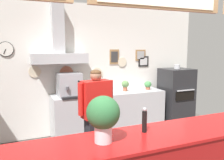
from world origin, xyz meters
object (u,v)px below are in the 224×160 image
(potted_rosemary, at_px, (86,88))
(potted_sage, at_px, (148,85))
(basil_vase, at_px, (103,116))
(potted_oregano, at_px, (125,85))
(shop_worker, at_px, (96,118))
(espresso_machine, at_px, (69,85))
(potted_thyme, at_px, (110,88))
(pepper_grinder, at_px, (144,120))
(pizza_oven, at_px, (176,98))

(potted_rosemary, xyz_separation_m, potted_sage, (1.47, 0.00, -0.03))
(basil_vase, bearing_deg, potted_sage, 51.67)
(potted_oregano, bearing_deg, shop_worker, -130.43)
(shop_worker, bearing_deg, potted_oregano, -140.23)
(shop_worker, relative_size, espresso_machine, 2.94)
(potted_thyme, height_order, basil_vase, basil_vase)
(shop_worker, distance_m, espresso_machine, 1.34)
(pepper_grinder, bearing_deg, potted_rosemary, 86.49)
(pepper_grinder, bearing_deg, shop_worker, 93.52)
(shop_worker, bearing_deg, pepper_grinder, 83.72)
(pepper_grinder, bearing_deg, pizza_oven, 46.61)
(potted_oregano, bearing_deg, potted_sage, -4.36)
(potted_thyme, bearing_deg, potted_rosemary, -179.91)
(potted_thyme, height_order, pepper_grinder, pepper_grinder)
(potted_sage, bearing_deg, potted_rosemary, -179.91)
(pizza_oven, relative_size, potted_rosemary, 6.12)
(pizza_oven, xyz_separation_m, potted_oregano, (-1.28, 0.15, 0.37))
(pizza_oven, bearing_deg, potted_thyme, 176.49)
(potted_thyme, bearing_deg, pepper_grinder, -104.60)
(espresso_machine, distance_m, pepper_grinder, 2.59)
(espresso_machine, bearing_deg, pizza_oven, -2.06)
(potted_thyme, xyz_separation_m, basil_vase, (-1.16, -2.67, 0.25))
(pepper_grinder, height_order, basil_vase, basil_vase)
(espresso_machine, distance_m, potted_sage, 1.84)
(potted_thyme, height_order, potted_sage, potted_sage)
(potted_rosemary, xyz_separation_m, basil_vase, (-0.64, -2.67, 0.22))
(potted_sage, bearing_deg, shop_worker, -142.58)
(shop_worker, relative_size, potted_oregano, 6.84)
(shop_worker, height_order, potted_sage, shop_worker)
(potted_sage, distance_m, pepper_grinder, 3.07)
(espresso_machine, distance_m, potted_thyme, 0.88)
(espresso_machine, xyz_separation_m, potted_thyme, (0.87, 0.01, -0.12))
(pizza_oven, distance_m, basil_vase, 3.87)
(potted_rosemary, xyz_separation_m, pepper_grinder, (-0.16, -2.60, 0.11))
(potted_thyme, bearing_deg, potted_oregano, 6.36)
(shop_worker, xyz_separation_m, potted_thyme, (0.76, 1.31, 0.20))
(pizza_oven, xyz_separation_m, espresso_machine, (-2.56, 0.09, 0.46))
(potted_sage, bearing_deg, pepper_grinder, -122.15)
(potted_sage, bearing_deg, potted_oregano, 175.64)
(basil_vase, bearing_deg, potted_rosemary, 76.53)
(potted_rosemary, bearing_deg, pepper_grinder, -93.51)
(espresso_machine, bearing_deg, potted_oregano, 2.49)
(potted_thyme, relative_size, potted_rosemary, 0.74)
(espresso_machine, relative_size, basil_vase, 1.24)
(shop_worker, distance_m, potted_oregano, 1.79)
(pizza_oven, height_order, potted_oregano, pizza_oven)
(shop_worker, relative_size, potted_rosemary, 6.44)
(espresso_machine, bearing_deg, shop_worker, -84.78)
(potted_rosemary, distance_m, pepper_grinder, 2.60)
(basil_vase, bearing_deg, potted_thyme, 66.59)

